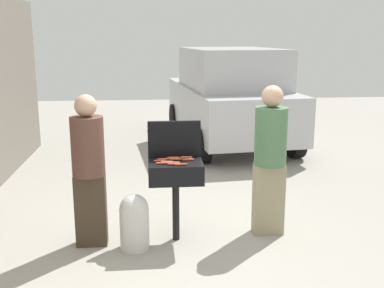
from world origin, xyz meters
TOP-DOWN VIEW (x-y plane):
  - ground_plane at (0.00, 0.00)m, footprint 24.00×24.00m
  - bbq_grill at (-0.18, 0.04)m, footprint 0.60×0.44m
  - grill_lid_open at (-0.18, 0.26)m, footprint 0.60×0.05m
  - hot_dog_0 at (-0.35, 0.06)m, footprint 0.13×0.04m
  - hot_dog_1 at (-0.28, -0.00)m, footprint 0.13×0.04m
  - hot_dog_2 at (-0.05, 0.18)m, footprint 0.13×0.04m
  - hot_dog_3 at (-0.13, -0.12)m, footprint 0.13×0.03m
  - hot_dog_4 at (-0.33, -0.04)m, footprint 0.13×0.04m
  - hot_dog_5 at (-0.04, 0.08)m, footprint 0.13×0.03m
  - hot_dog_6 at (-0.31, 0.12)m, footprint 0.13×0.04m
  - hot_dog_7 at (-0.18, 0.12)m, footprint 0.13×0.03m
  - hot_dog_8 at (-0.20, -0.04)m, footprint 0.13×0.04m
  - hot_dog_9 at (-0.20, 0.17)m, footprint 0.13×0.03m
  - hot_dog_10 at (-0.21, -0.09)m, footprint 0.13×0.03m
  - propane_tank at (-0.64, -0.15)m, footprint 0.32×0.32m
  - person_left at (-1.12, -0.01)m, footprint 0.35×0.35m
  - person_right at (0.90, 0.12)m, footprint 0.37×0.37m
  - parked_minivan at (1.24, 4.88)m, footprint 2.41×4.58m

SIDE VIEW (x-z plane):
  - ground_plane at x=0.00m, z-range 0.00..0.00m
  - propane_tank at x=-0.64m, z-range 0.01..0.63m
  - bbq_grill at x=-0.18m, z-range 0.32..1.23m
  - person_left at x=-1.12m, z-range 0.07..1.75m
  - hot_dog_0 at x=-0.35m, z-range 0.92..0.94m
  - hot_dog_1 at x=-0.28m, z-range 0.92..0.94m
  - hot_dog_2 at x=-0.05m, z-range 0.92..0.94m
  - hot_dog_3 at x=-0.13m, z-range 0.92..0.94m
  - hot_dog_4 at x=-0.33m, z-range 0.92..0.94m
  - hot_dog_5 at x=-0.04m, z-range 0.92..0.94m
  - hot_dog_6 at x=-0.31m, z-range 0.92..0.94m
  - hot_dog_7 at x=-0.18m, z-range 0.92..0.94m
  - hot_dog_8 at x=-0.20m, z-range 0.92..0.94m
  - hot_dog_9 at x=-0.20m, z-range 0.92..0.94m
  - hot_dog_10 at x=-0.21m, z-range 0.92..0.94m
  - person_right at x=0.90m, z-range 0.07..1.82m
  - parked_minivan at x=1.24m, z-range 0.02..2.04m
  - grill_lid_open at x=-0.18m, z-range 0.92..1.34m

